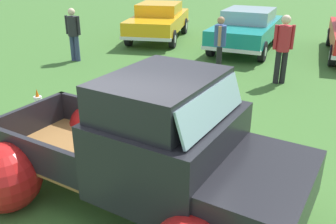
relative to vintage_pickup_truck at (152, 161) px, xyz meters
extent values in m
plane|color=#3D6B2D|center=(-0.38, 0.07, -0.76)|extent=(80.00, 80.00, 0.00)
cylinder|color=black|center=(1.19, 0.68, -0.38)|extent=(0.79, 0.34, 0.76)
cylinder|color=silver|center=(1.19, 0.68, -0.38)|extent=(0.38, 0.29, 0.34)
cylinder|color=black|center=(-1.57, 1.15, -0.38)|extent=(0.79, 0.34, 0.76)
cylinder|color=silver|center=(-1.57, 1.15, -0.38)|extent=(0.38, 0.29, 0.34)
cylinder|color=black|center=(-1.86, -0.57, -0.38)|extent=(0.79, 0.34, 0.76)
cylinder|color=silver|center=(-1.86, -0.57, -0.38)|extent=(0.38, 0.29, 0.34)
sphere|color=red|center=(-1.56, 1.20, -0.32)|extent=(1.11, 1.11, 0.96)
sphere|color=red|center=(-1.87, -0.62, -0.32)|extent=(1.11, 1.11, 0.96)
cube|color=olive|center=(-1.32, 0.22, -0.22)|extent=(2.28, 1.86, 0.04)
cube|color=black|center=(-1.20, 0.94, 0.01)|extent=(2.03, 0.42, 0.50)
cube|color=black|center=(-1.44, -0.50, 0.01)|extent=(2.03, 0.42, 0.50)
cube|color=black|center=(-0.35, 0.06, 0.01)|extent=(0.34, 1.53, 0.50)
cube|color=black|center=(-2.29, 0.39, 0.01)|extent=(0.34, 1.53, 0.50)
cube|color=black|center=(0.26, -0.04, 0.24)|extent=(1.71, 1.92, 0.95)
cube|color=black|center=(0.16, -0.03, 0.94)|extent=(1.39, 1.71, 0.45)
cube|color=#8CADB7|center=(0.80, -0.14, 0.92)|extent=(0.39, 1.46, 0.38)
cube|color=black|center=(1.29, -0.22, 0.04)|extent=(1.50, 1.81, 0.55)
sphere|color=red|center=(1.20, 0.71, -0.34)|extent=(1.06, 1.06, 0.92)
cube|color=silver|center=(-2.59, 0.44, -0.30)|extent=(0.45, 1.97, 0.14)
sphere|color=red|center=(-2.42, 1.21, -0.12)|extent=(0.13, 0.13, 0.11)
cylinder|color=black|center=(-3.10, 8.99, -0.43)|extent=(0.31, 0.68, 0.66)
cylinder|color=silver|center=(-3.10, 8.99, -0.43)|extent=(0.26, 0.33, 0.30)
cylinder|color=black|center=(-4.77, 8.69, -0.43)|extent=(0.31, 0.68, 0.66)
cylinder|color=silver|center=(-4.77, 8.69, -0.43)|extent=(0.26, 0.33, 0.30)
cylinder|color=black|center=(-3.59, 11.75, -0.43)|extent=(0.31, 0.68, 0.66)
cylinder|color=silver|center=(-3.59, 11.75, -0.43)|extent=(0.26, 0.33, 0.30)
cylinder|color=black|center=(-5.26, 11.46, -0.43)|extent=(0.31, 0.68, 0.66)
cylinder|color=silver|center=(-5.26, 11.46, -0.43)|extent=(0.26, 0.33, 0.30)
cube|color=#F2A819|center=(-4.18, 10.22, -0.05)|extent=(2.56, 4.64, 0.55)
cube|color=#F2A819|center=(-4.21, 10.39, 0.45)|extent=(1.88, 2.09, 0.45)
cube|color=silver|center=(-4.56, 12.34, -0.31)|extent=(1.87, 0.43, 0.12)
cube|color=silver|center=(-3.80, 8.10, -0.31)|extent=(1.87, 0.43, 0.12)
cylinder|color=black|center=(0.29, 8.24, -0.43)|extent=(0.23, 0.67, 0.66)
cylinder|color=silver|center=(0.29, 8.24, -0.43)|extent=(0.23, 0.31, 0.30)
cylinder|color=black|center=(-1.44, 8.33, -0.43)|extent=(0.23, 0.67, 0.66)
cylinder|color=silver|center=(-1.44, 8.33, -0.43)|extent=(0.23, 0.31, 0.30)
cylinder|color=black|center=(0.43, 11.07, -0.43)|extent=(0.23, 0.67, 0.66)
cylinder|color=silver|center=(0.43, 11.07, -0.43)|extent=(0.23, 0.31, 0.30)
cylinder|color=black|center=(-1.30, 11.15, -0.43)|extent=(0.23, 0.67, 0.66)
cylinder|color=silver|center=(-1.30, 11.15, -0.43)|extent=(0.23, 0.31, 0.30)
cube|color=teal|center=(-0.50, 9.70, -0.05)|extent=(2.07, 4.51, 0.55)
cube|color=#8CADB7|center=(-0.50, 9.87, 0.45)|extent=(1.71, 1.94, 0.45)
cube|color=silver|center=(-0.40, 11.87, -0.31)|extent=(1.92, 0.20, 0.12)
cube|color=silver|center=(-0.61, 7.53, -0.31)|extent=(1.92, 0.20, 0.12)
cylinder|color=black|center=(2.39, 8.50, -0.43)|extent=(0.21, 0.66, 0.66)
cylinder|color=silver|center=(2.39, 8.50, -0.43)|extent=(0.22, 0.30, 0.30)
cylinder|color=black|center=(2.36, 11.45, -0.43)|extent=(0.21, 0.66, 0.66)
cylinder|color=silver|center=(2.36, 11.45, -0.43)|extent=(0.22, 0.30, 0.30)
cylinder|color=black|center=(-0.73, 6.49, -0.37)|extent=(0.17, 0.17, 0.78)
cylinder|color=black|center=(-0.75, 6.66, -0.37)|extent=(0.17, 0.17, 0.78)
cylinder|color=#334C8C|center=(-0.74, 6.57, 0.32)|extent=(0.39, 0.39, 0.59)
cylinder|color=#A87A56|center=(-0.70, 6.35, 0.35)|extent=(0.10, 0.10, 0.56)
cylinder|color=#A87A56|center=(-0.77, 6.79, 0.35)|extent=(0.10, 0.10, 0.56)
sphere|color=#A87A56|center=(-0.74, 6.57, 0.75)|extent=(0.24, 0.24, 0.21)
cylinder|color=black|center=(1.12, 6.19, -0.32)|extent=(0.19, 0.19, 0.88)
cylinder|color=black|center=(0.96, 6.13, -0.32)|extent=(0.19, 0.19, 0.88)
cylinder|color=#B2262D|center=(1.04, 6.16, 0.45)|extent=(0.44, 0.44, 0.66)
cylinder|color=#B2262D|center=(1.24, 6.24, 0.48)|extent=(0.12, 0.12, 0.63)
cylinder|color=#B2262D|center=(0.83, 6.08, 0.48)|extent=(0.12, 0.12, 0.63)
sphere|color=beige|center=(1.04, 6.16, 0.93)|extent=(0.31, 0.31, 0.24)
cylinder|color=navy|center=(-5.49, 6.11, -0.35)|extent=(0.15, 0.15, 0.82)
cylinder|color=navy|center=(-5.32, 6.12, -0.35)|extent=(0.15, 0.15, 0.82)
cylinder|color=#26262B|center=(-5.40, 6.11, 0.36)|extent=(0.35, 0.35, 0.61)
cylinder|color=#26262B|center=(-5.62, 6.11, 0.40)|extent=(0.09, 0.09, 0.58)
cylinder|color=#26262B|center=(-5.18, 6.12, 0.40)|extent=(0.09, 0.09, 0.58)
sphere|color=beige|center=(-5.40, 6.11, 0.81)|extent=(0.22, 0.22, 0.22)
cube|color=black|center=(-3.48, 1.98, -0.74)|extent=(0.36, 0.36, 0.03)
cone|color=orange|center=(-3.48, 1.98, -0.43)|extent=(0.28, 0.28, 0.60)
cylinder|color=white|center=(-3.48, 1.98, -0.34)|extent=(0.17, 0.17, 0.08)
camera|label=1|loc=(1.67, -3.71, 2.41)|focal=39.15mm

